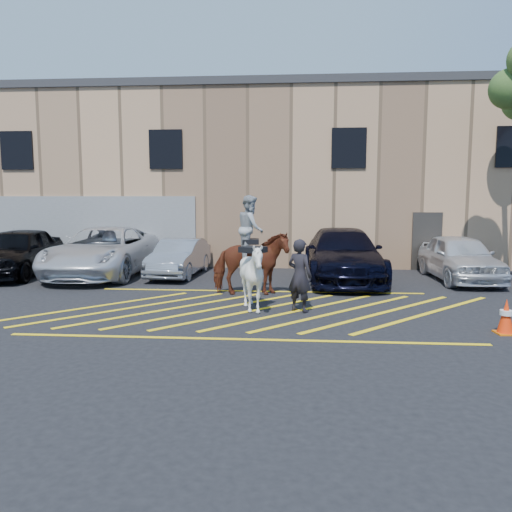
# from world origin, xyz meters

# --- Properties ---
(ground) EXTENTS (90.00, 90.00, 0.00)m
(ground) POSITION_xyz_m (0.00, 0.00, 0.00)
(ground) COLOR black
(ground) RESTS_ON ground
(car_black_suv) EXTENTS (2.60, 5.22, 1.71)m
(car_black_suv) POSITION_xyz_m (-8.79, 4.47, 0.85)
(car_black_suv) COLOR black
(car_black_suv) RESTS_ON ground
(car_white_pickup) EXTENTS (2.85, 6.16, 1.71)m
(car_white_pickup) POSITION_xyz_m (-5.74, 4.81, 0.86)
(car_white_pickup) COLOR silver
(car_white_pickup) RESTS_ON ground
(car_silver_sedan) EXTENTS (1.61, 4.01, 1.30)m
(car_silver_sedan) POSITION_xyz_m (-3.06, 4.89, 0.65)
(car_silver_sedan) COLOR gray
(car_silver_sedan) RESTS_ON ground
(car_blue_suv) EXTENTS (2.49, 5.92, 1.71)m
(car_blue_suv) POSITION_xyz_m (2.61, 4.48, 0.85)
(car_blue_suv) COLOR black
(car_blue_suv) RESTS_ON ground
(car_white_suv) EXTENTS (1.95, 4.58, 1.54)m
(car_white_suv) POSITION_xyz_m (6.50, 4.66, 0.77)
(car_white_suv) COLOR silver
(car_white_suv) RESTS_ON ground
(handler) EXTENTS (0.78, 0.72, 1.79)m
(handler) POSITION_xyz_m (1.13, -0.31, 0.89)
(handler) COLOR black
(handler) RESTS_ON ground
(warehouse) EXTENTS (32.42, 10.20, 7.30)m
(warehouse) POSITION_xyz_m (-0.01, 11.99, 3.65)
(warehouse) COLOR tan
(warehouse) RESTS_ON ground
(hatching_zone) EXTENTS (12.60, 5.12, 0.01)m
(hatching_zone) POSITION_xyz_m (-0.00, -0.30, 0.01)
(hatching_zone) COLOR yellow
(hatching_zone) RESTS_ON ground
(mounted_bay) EXTENTS (2.22, 1.16, 2.84)m
(mounted_bay) POSITION_xyz_m (-0.24, 1.65, 1.14)
(mounted_bay) COLOR #612F17
(mounted_bay) RESTS_ON ground
(saddled_white) EXTENTS (1.95, 2.02, 1.71)m
(saddled_white) POSITION_xyz_m (-0.01, -0.35, 0.86)
(saddled_white) COLOR silver
(saddled_white) RESTS_ON ground
(traffic_cone) EXTENTS (0.41, 0.41, 0.73)m
(traffic_cone) POSITION_xyz_m (5.34, -1.96, 0.37)
(traffic_cone) COLOR #DD6109
(traffic_cone) RESTS_ON ground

